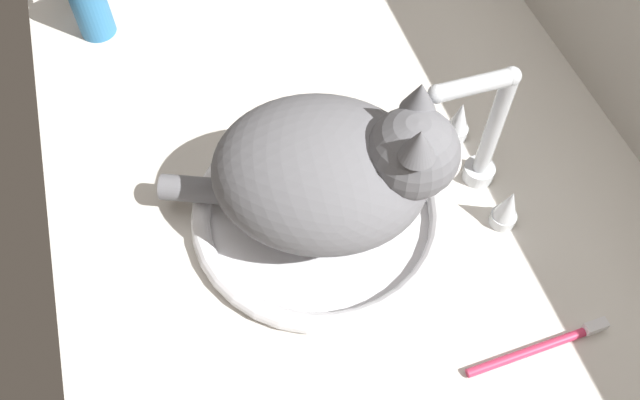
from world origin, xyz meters
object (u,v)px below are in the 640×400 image
sink_basin (320,213)px  toothbrush (541,347)px  faucet (483,141)px  cat (335,171)px

sink_basin → toothbrush: 29.72cm
sink_basin → toothbrush: bearing=37.7°
faucet → toothbrush: size_ratio=1.15×
cat → sink_basin: bearing=-112.7°
toothbrush → faucet: bearing=174.2°
faucet → sink_basin: bearing=-90.0°
faucet → cat: 19.13cm
sink_basin → toothbrush: size_ratio=1.87×
faucet → cat: size_ratio=0.58×
toothbrush → cat: bearing=-144.0°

